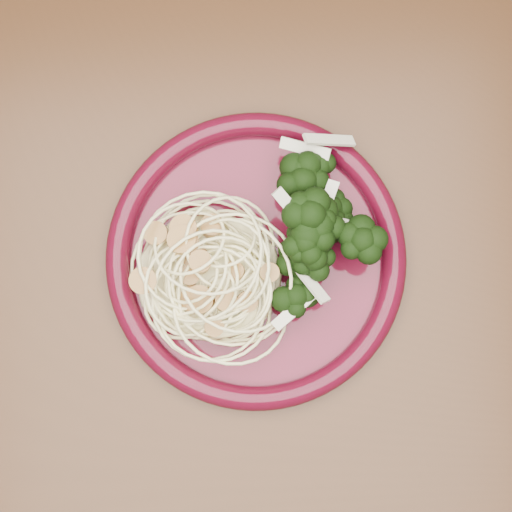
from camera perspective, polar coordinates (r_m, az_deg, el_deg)
The scene contains 6 objects.
dining_table at distance 0.70m, azimuth 8.63°, elevation 4.56°, with size 1.20×0.80×0.75m.
dinner_plate at distance 0.57m, azimuth -0.00°, elevation -0.16°, with size 0.30×0.30×0.02m.
spaghetti_pile at distance 0.56m, azimuth -3.84°, elevation -1.57°, with size 0.12×0.10×0.03m, color #F9F2AA.
scallop_cluster at distance 0.53m, azimuth -4.06°, elevation -1.18°, with size 0.10×0.10×0.03m, color #B78441, non-canonical shape.
broccoli_pile at distance 0.56m, azimuth 4.75°, elevation 2.05°, with size 0.09×0.14×0.05m, color black.
onion_garnish at distance 0.53m, azimuth 5.02°, elevation 2.64°, with size 0.06×0.09×0.05m, color beige, non-canonical shape.
Camera 1 is at (-0.11, -0.15, 1.32)m, focal length 50.00 mm.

